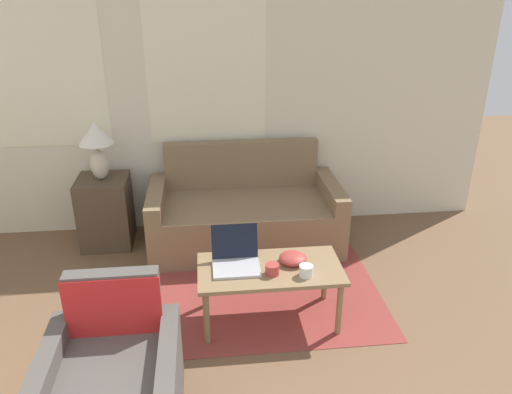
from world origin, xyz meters
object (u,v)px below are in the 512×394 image
Objects in this scene: couch at (245,215)px; laptop at (236,258)px; snack_bowl at (293,258)px; cup_yellow at (272,269)px; cup_navy at (306,271)px; coffee_table at (270,274)px; table_lamp at (97,142)px; armchair at (113,390)px.

couch is 5.26× the size of laptop.
cup_yellow is at bearing -141.70° from snack_bowl.
snack_bowl is (-0.06, 0.18, -0.00)m from cup_navy.
laptop is (-0.24, 0.06, 0.11)m from coffee_table.
snack_bowl reaches higher than coffee_table.
table_lamp is 2.06m from cup_yellow.
couch is 1.21m from laptop.
couch is at bearing 66.36° from armchair.
coffee_table is (0.99, 0.87, 0.14)m from armchair.
table_lamp reaches higher than cup_navy.
armchair is 1.57× the size of table_lamp.
couch is at bearing 93.37° from cup_yellow.
snack_bowl is (1.16, 0.91, 0.23)m from armchair.
armchair reaches higher than cup_navy.
snack_bowl is (0.41, -0.01, -0.02)m from laptop.
coffee_table is 0.28m from cup_navy.
armchair is 2.48× the size of laptop.
coffee_table is at bearing 41.13° from armchair.
snack_bowl is at bearing -78.19° from couch.
couch reaches higher than cup_yellow.
snack_bowl is (0.17, 0.13, -0.00)m from cup_yellow.
couch is 1.50m from table_lamp.
armchair reaches higher than coffee_table.
cup_navy reaches higher than cup_yellow.
laptop is at bearing 50.94° from armchair.
couch is at bearing -5.09° from table_lamp.
snack_bowl is at bearing -39.93° from table_lamp.
cup_yellow reaches higher than coffee_table.
laptop is at bearing -48.52° from table_lamp.
couch reaches higher than laptop.
cup_navy is 1.00× the size of cup_yellow.
armchair is at bearing -141.92° from snack_bowl.
couch is 8.78× the size of snack_bowl.
couch is 2.12× the size of armchair.
snack_bowl is (0.17, 0.05, 0.09)m from coffee_table.
table_lamp is at bearing 99.94° from armchair.
couch is at bearing 102.70° from cup_navy.
cup_navy is (0.23, -0.13, 0.09)m from coffee_table.
table_lamp reaches higher than armchair.
cup_navy is at bearing -30.07° from coffee_table.
armchair reaches higher than laptop.
laptop is at bearing 178.32° from snack_bowl.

